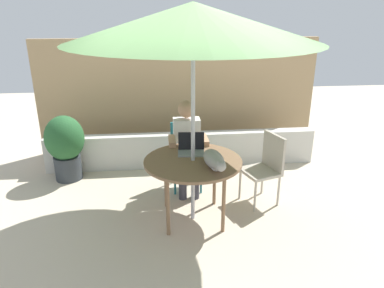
% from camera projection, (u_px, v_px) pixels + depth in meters
% --- Properties ---
extents(ground_plane, '(14.00, 14.00, 0.00)m').
position_uv_depth(ground_plane, '(193.00, 218.00, 4.18)').
color(ground_plane, beige).
extents(fence_back, '(4.51, 0.08, 1.86)m').
position_uv_depth(fence_back, '(179.00, 97.00, 5.87)').
color(fence_back, tan).
rests_on(fence_back, ground).
extents(planter_wall_low, '(4.06, 0.20, 0.52)m').
position_uv_depth(planter_wall_low, '(182.00, 150.00, 5.49)').
color(planter_wall_low, beige).
rests_on(planter_wall_low, ground).
extents(patio_table, '(1.08, 1.08, 0.73)m').
position_uv_depth(patio_table, '(193.00, 165.00, 3.94)').
color(patio_table, brown).
rests_on(patio_table, ground).
extents(patio_umbrella, '(2.50, 2.50, 2.35)m').
position_uv_depth(patio_umbrella, '(193.00, 23.00, 3.41)').
color(patio_umbrella, '#B7B7BC').
rests_on(patio_umbrella, ground).
extents(chair_occupied, '(0.40, 0.40, 0.88)m').
position_uv_depth(chair_occupied, '(186.00, 150.00, 4.79)').
color(chair_occupied, '#1E606B').
rests_on(chair_occupied, ground).
extents(chair_empty, '(0.51, 0.51, 0.88)m').
position_uv_depth(chair_empty, '(266.00, 164.00, 4.38)').
color(chair_empty, '#B2A899').
rests_on(chair_empty, ground).
extents(person_seated, '(0.48, 0.48, 1.22)m').
position_uv_depth(person_seated, '(187.00, 143.00, 4.58)').
color(person_seated, white).
rests_on(person_seated, ground).
extents(laptop, '(0.32, 0.27, 0.21)m').
position_uv_depth(laptop, '(191.00, 147.00, 4.12)').
color(laptop, gray).
rests_on(laptop, patio_table).
extents(cat, '(0.24, 0.65, 0.17)m').
position_uv_depth(cat, '(214.00, 160.00, 3.71)').
color(cat, gray).
rests_on(cat, patio_table).
extents(potted_plant_near_fence, '(0.53, 0.53, 0.93)m').
position_uv_depth(potted_plant_near_fence, '(65.00, 144.00, 4.97)').
color(potted_plant_near_fence, '#33383D').
rests_on(potted_plant_near_fence, ground).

